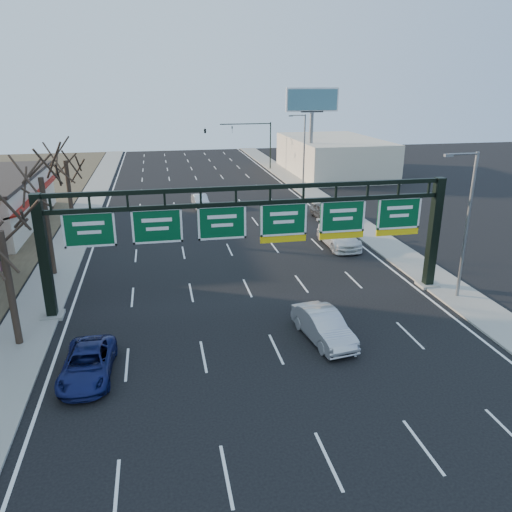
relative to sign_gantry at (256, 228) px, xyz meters
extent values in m
plane|color=black|center=(-0.16, -8.00, -4.63)|extent=(160.00, 160.00, 0.00)
cube|color=gray|center=(-12.96, 12.00, -4.57)|extent=(3.00, 120.00, 0.12)
cube|color=gray|center=(12.64, 12.00, -4.57)|extent=(3.00, 120.00, 0.12)
cube|color=white|center=(-0.16, 12.00, -4.62)|extent=(21.60, 120.00, 0.01)
cube|color=black|center=(-11.86, 0.00, -1.03)|extent=(0.55, 0.55, 7.20)
cube|color=gray|center=(-11.86, 0.00, -4.53)|extent=(1.20, 1.20, 0.20)
cube|color=black|center=(11.54, 0.00, -1.03)|extent=(0.55, 0.55, 7.20)
cube|color=gray|center=(11.54, 0.00, -4.53)|extent=(1.20, 1.20, 0.20)
cube|color=black|center=(-0.16, 0.00, 2.42)|extent=(23.40, 0.25, 0.25)
cube|color=black|center=(-0.16, 0.00, 1.52)|extent=(23.40, 0.25, 0.25)
cube|color=#054824|center=(-9.33, 0.00, 0.47)|extent=(2.80, 0.10, 2.00)
cube|color=#054824|center=(-5.66, 0.00, 0.47)|extent=(2.80, 0.10, 2.00)
cube|color=#054824|center=(-1.99, 0.00, 0.47)|extent=(2.80, 0.10, 2.00)
cube|color=#054824|center=(1.67, 0.00, 0.47)|extent=(2.80, 0.10, 2.00)
cube|color=yellow|center=(1.67, 0.00, -0.75)|extent=(2.80, 0.10, 0.40)
cube|color=#054824|center=(5.34, 0.00, 0.47)|extent=(2.80, 0.10, 2.00)
cube|color=yellow|center=(5.34, 0.00, -0.75)|extent=(2.80, 0.10, 0.40)
cube|color=#054824|center=(9.01, 0.00, 0.47)|extent=(2.80, 0.10, 2.00)
cube|color=yellow|center=(9.01, 0.00, -0.75)|extent=(2.80, 0.10, 0.40)
cube|color=maroon|center=(-16.56, 21.00, -1.63)|extent=(1.20, 18.00, 0.40)
cube|color=beige|center=(19.84, 42.00, -2.13)|extent=(12.00, 20.00, 5.00)
cylinder|color=#2D2219|center=(-12.96, -3.00, -1.47)|extent=(0.36, 0.36, 6.08)
cylinder|color=#2D2219|center=(-12.96, 7.00, -1.09)|extent=(0.36, 0.36, 6.84)
cylinder|color=#2D2219|center=(-12.96, 17.00, -1.28)|extent=(0.36, 0.36, 6.46)
cylinder|color=slate|center=(12.44, -2.00, -0.01)|extent=(0.20, 0.20, 9.00)
cylinder|color=slate|center=(11.54, -2.00, 4.39)|extent=(1.80, 0.12, 0.12)
cube|color=slate|center=(10.64, -2.00, 4.34)|extent=(0.50, 0.22, 0.15)
cylinder|color=slate|center=(12.44, 32.00, -0.01)|extent=(0.20, 0.20, 9.00)
cylinder|color=slate|center=(11.54, 32.00, 4.39)|extent=(1.80, 0.12, 0.12)
cube|color=slate|center=(10.64, 32.00, 4.34)|extent=(0.50, 0.22, 0.15)
cylinder|color=slate|center=(14.84, 37.00, -0.13)|extent=(0.50, 0.50, 9.00)
cube|color=slate|center=(14.84, 37.00, 4.37)|extent=(3.00, 0.30, 0.20)
cube|color=white|center=(14.84, 37.00, 5.87)|extent=(7.00, 0.30, 3.00)
cube|color=#417182|center=(14.84, 36.80, 5.87)|extent=(6.60, 0.05, 2.60)
cylinder|color=black|center=(11.64, 47.00, -1.13)|extent=(0.18, 0.18, 7.00)
cylinder|color=black|center=(7.84, 47.00, 2.17)|extent=(7.60, 0.14, 0.14)
imported|color=black|center=(5.84, 47.00, 1.37)|extent=(0.20, 0.20, 1.00)
imported|color=black|center=(1.84, 47.00, 1.37)|extent=(0.54, 0.54, 1.62)
imported|color=#121A52|center=(-9.14, -6.74, -3.97)|extent=(2.38, 4.84, 1.32)
imported|color=#AFAFB4|center=(2.48, -5.53, -3.84)|extent=(2.35, 4.96, 1.57)
imported|color=silver|center=(8.75, 9.30, -3.79)|extent=(2.35, 5.76, 1.67)
imported|color=#434548|center=(10.34, 17.77, -3.91)|extent=(1.92, 4.30, 1.44)
imported|color=silver|center=(-1.11, 24.58, -3.95)|extent=(1.75, 4.20, 1.35)
camera|label=1|loc=(-5.51, -27.56, 8.16)|focal=35.00mm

